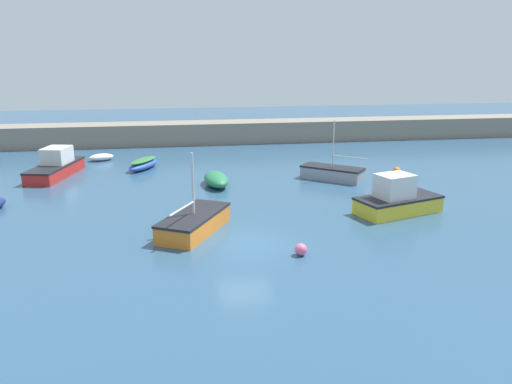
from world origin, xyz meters
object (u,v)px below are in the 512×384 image
Objects in this scene: motorboat_grey_hull at (397,199)px; sailboat_short_mast at (332,173)px; mooring_buoy_orange at (397,171)px; open_tender_yellow at (216,179)px; sailboat_twin_hulled at (194,222)px; cabin_cruiser_white at (56,166)px; fishing_dinghy_green at (101,157)px; mooring_buoy_pink at (301,250)px; rowboat_with_red_cover at (143,164)px.

sailboat_short_mast is (-1.15, 7.79, -0.31)m from motorboat_grey_hull.
sailboat_short_mast is 4.99m from mooring_buoy_orange.
open_tender_yellow is at bearing 42.33° from sailboat_short_mast.
motorboat_grey_hull is (10.94, 1.27, 0.28)m from sailboat_twin_hulled.
sailboat_short_mast is at bearing 90.66° from cabin_cruiser_white.
motorboat_grey_hull is at bearing -134.15° from open_tender_yellow.
cabin_cruiser_white is at bearing 43.04° from fishing_dinghy_green.
sailboat_short_mast is (18.94, -4.08, -0.26)m from cabin_cruiser_white.
cabin_cruiser_white is 10.67× the size of mooring_buoy_orange.
sailboat_twin_hulled is 2.27× the size of fishing_dinghy_green.
open_tender_yellow is 12.57m from mooring_buoy_pink.
fishing_dinghy_green is at bearing 36.70° from open_tender_yellow.
mooring_buoy_orange is (4.95, 0.56, -0.17)m from sailboat_short_mast.
sailboat_twin_hulled is at bearing 168.97° from motorboat_grey_hull.
open_tender_yellow is 0.70× the size of motorboat_grey_hull.
open_tender_yellow is 8.02m from sailboat_short_mast.
mooring_buoy_orange is at bearing -91.03° from open_tender_yellow.
open_tender_yellow reaches higher than mooring_buoy_orange.
open_tender_yellow is at bearing 123.57° from motorboat_grey_hull.
open_tender_yellow is 0.72× the size of sailboat_twin_hulled.
open_tender_yellow is 0.58× the size of cabin_cruiser_white.
fishing_dinghy_green is 4.12× the size of mooring_buoy_pink.
cabin_cruiser_white is at bearing 62.27° from open_tender_yellow.
sailboat_twin_hulled is 8.59× the size of mooring_buoy_orange.
sailboat_twin_hulled is at bearing 89.37° from fishing_dinghy_green.
mooring_buoy_orange reaches higher than mooring_buoy_pink.
motorboat_grey_hull is at bearing 36.93° from mooring_buoy_pink.
motorboat_grey_hull is 7.88m from sailboat_short_mast.
motorboat_grey_hull is 19.29m from rowboat_with_red_cover.
fishing_dinghy_green is (-8.53, 9.45, -0.15)m from open_tender_yellow.
sailboat_short_mast reaches higher than mooring_buoy_orange.
fishing_dinghy_green is (-17.69, 16.82, -0.49)m from motorboat_grey_hull.
sailboat_twin_hulled is 9.35× the size of mooring_buoy_pink.
motorboat_grey_hull reaches higher than fishing_dinghy_green.
sailboat_short_mast is 7.37× the size of mooring_buoy_orange.
motorboat_grey_hull reaches higher than mooring_buoy_pink.
open_tender_yellow is 12.73m from fishing_dinghy_green.
sailboat_twin_hulled is at bearing -146.89° from mooring_buoy_orange.
mooring_buoy_pink is (13.54, -16.79, -0.46)m from cabin_cruiser_white.
sailboat_twin_hulled reaches higher than mooring_buoy_orange.
motorboat_grey_hull is (20.09, -11.87, 0.04)m from cabin_cruiser_white.
sailboat_twin_hulled reaches higher than fishing_dinghy_green.
cabin_cruiser_white is 1.24× the size of sailboat_twin_hulled.
rowboat_with_red_cover is (-13.00, 5.32, -0.06)m from sailboat_short_mast.
cabin_cruiser_white reaches higher than open_tender_yellow.
rowboat_with_red_cover is at bearing 41.18° from sailboat_twin_hulled.
sailboat_twin_hulled reaches higher than open_tender_yellow.
sailboat_short_mast reaches higher than motorboat_grey_hull.
rowboat_with_red_cover is 6.83× the size of mooring_buoy_pink.
mooring_buoy_pink is (7.59, -18.03, -0.14)m from rowboat_with_red_cover.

